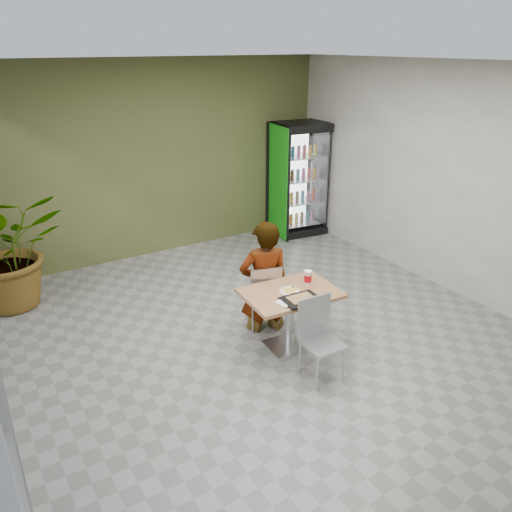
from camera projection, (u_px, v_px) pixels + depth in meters
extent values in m
plane|color=gray|center=(276.00, 342.00, 6.13)|extent=(7.00, 7.00, 0.00)
cube|color=#B1774C|center=(291.00, 293.00, 5.75)|extent=(1.12, 0.82, 0.04)
cylinder|color=#B0B2B5|center=(290.00, 321.00, 5.90)|extent=(0.11, 0.11, 0.71)
cube|color=#B0B2B5|center=(289.00, 345.00, 6.03)|extent=(0.57, 0.46, 0.04)
cube|color=#B0B2B5|center=(262.00, 296.00, 6.34)|extent=(0.48, 0.48, 0.03)
cube|color=#B0B2B5|center=(266.00, 286.00, 6.08)|extent=(0.39, 0.13, 0.47)
cylinder|color=#B0B2B5|center=(270.00, 303.00, 6.61)|extent=(0.02, 0.02, 0.42)
cylinder|color=#B0B2B5|center=(246.00, 306.00, 6.53)|extent=(0.02, 0.02, 0.42)
cylinder|color=#B0B2B5|center=(278.00, 315.00, 6.32)|extent=(0.02, 0.02, 0.42)
cylinder|color=#B0B2B5|center=(253.00, 319.00, 6.23)|extent=(0.02, 0.02, 0.42)
cube|color=#B0B2B5|center=(323.00, 344.00, 5.33)|extent=(0.43, 0.43, 0.03)
cube|color=#B0B2B5|center=(314.00, 316.00, 5.39)|extent=(0.40, 0.06, 0.48)
cylinder|color=#B0B2B5|center=(317.00, 373.00, 5.20)|extent=(0.02, 0.02, 0.43)
cylinder|color=#B0B2B5|center=(344.00, 365.00, 5.34)|extent=(0.02, 0.02, 0.43)
cylinder|color=#B0B2B5|center=(300.00, 357.00, 5.48)|extent=(0.02, 0.02, 0.43)
cylinder|color=#B0B2B5|center=(326.00, 348.00, 5.62)|extent=(0.02, 0.02, 0.43)
imported|color=black|center=(264.00, 287.00, 6.24)|extent=(0.73, 0.57, 1.74)
cylinder|color=white|center=(289.00, 291.00, 5.74)|extent=(0.23, 0.23, 0.01)
cylinder|color=white|center=(308.00, 278.00, 5.90)|extent=(0.09, 0.09, 0.16)
cylinder|color=red|center=(308.00, 278.00, 5.90)|extent=(0.09, 0.09, 0.09)
cylinder|color=white|center=(308.00, 271.00, 5.87)|extent=(0.09, 0.09, 0.01)
cube|color=white|center=(285.00, 303.00, 5.47)|extent=(0.19, 0.19, 0.02)
cube|color=black|center=(301.00, 300.00, 5.54)|extent=(0.44, 0.33, 0.02)
cube|color=black|center=(299.00, 179.00, 9.32)|extent=(1.01, 0.83, 2.08)
cube|color=green|center=(278.00, 183.00, 9.09)|extent=(0.09, 0.71, 2.04)
cube|color=white|center=(310.00, 182.00, 9.03)|extent=(0.74, 0.10, 1.66)
imported|color=#28662C|center=(8.00, 251.00, 6.73)|extent=(1.56, 1.38, 1.61)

